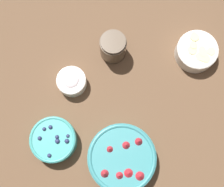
{
  "coord_description": "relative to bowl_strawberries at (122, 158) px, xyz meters",
  "views": [
    {
      "loc": [
        0.06,
        0.23,
        1.09
      ],
      "look_at": [
        0.11,
        0.0,
        0.05
      ],
      "focal_mm": 50.0,
      "sensor_mm": 36.0,
      "label": 1
    }
  ],
  "objects": [
    {
      "name": "ground_plane",
      "position": [
        -0.03,
        -0.21,
        -0.04
      ],
      "size": [
        4.0,
        4.0,
        0.0
      ],
      "primitive_type": "plane",
      "color": "brown"
    },
    {
      "name": "bowl_blueberries",
      "position": [
        0.24,
        -0.01,
        -0.0
      ],
      "size": [
        0.15,
        0.15,
        0.06
      ],
      "color": "teal",
      "rests_on": "ground_plane"
    },
    {
      "name": "bowl_bananas",
      "position": [
        -0.18,
        -0.42,
        -0.0
      ],
      "size": [
        0.15,
        0.15,
        0.06
      ],
      "color": "silver",
      "rests_on": "ground_plane"
    },
    {
      "name": "bowl_strawberries",
      "position": [
        0.0,
        0.0,
        0.0
      ],
      "size": [
        0.23,
        0.23,
        0.08
      ],
      "color": "teal",
      "rests_on": "ground_plane"
    },
    {
      "name": "bowl_cream",
      "position": [
        0.23,
        -0.22,
        -0.01
      ],
      "size": [
        0.1,
        0.1,
        0.06
      ],
      "color": "white",
      "rests_on": "ground_plane"
    },
    {
      "name": "jar_chocolate",
      "position": [
        0.11,
        -0.37,
        0.01
      ],
      "size": [
        0.09,
        0.09,
        0.1
      ],
      "color": "brown",
      "rests_on": "ground_plane"
    }
  ]
}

